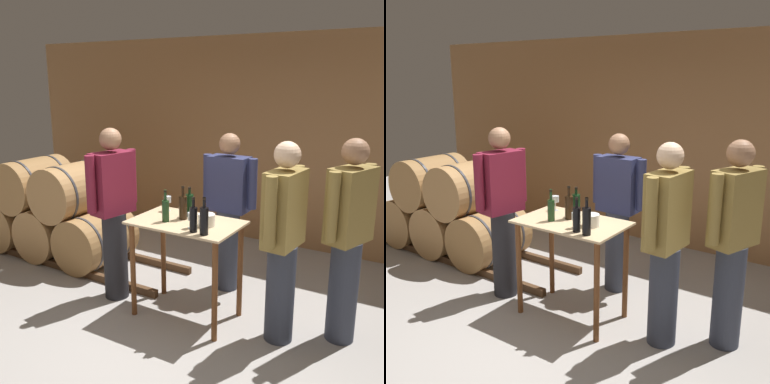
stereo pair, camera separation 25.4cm
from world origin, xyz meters
TOP-DOWN VIEW (x-y plane):
  - ground_plane at (0.00, 0.00)m, footprint 14.00×14.00m
  - back_wall at (0.00, 2.66)m, footprint 8.40×0.05m
  - barrel_rack at (-2.26, 0.85)m, footprint 3.53×0.82m
  - tasting_table at (-0.07, 0.40)m, footprint 0.97×0.61m
  - wine_bottle_far_left at (-0.23, 0.31)m, footprint 0.06×0.06m
  - wine_bottle_left at (-0.13, 0.45)m, footprint 0.07×0.07m
  - wine_bottle_center at (-0.13, 0.56)m, footprint 0.07×0.07m
  - wine_bottle_right at (0.13, 0.20)m, footprint 0.07×0.07m
  - wine_bottle_far_right at (0.24, 0.19)m, footprint 0.07×0.07m
  - wine_glass_near_left at (-0.39, 0.59)m, footprint 0.07×0.07m
  - wine_glass_near_center at (0.06, 0.27)m, footprint 0.06×0.06m
  - ice_bucket at (0.15, 0.39)m, footprint 0.15×0.15m
  - person_host at (0.81, 0.47)m, footprint 0.25×0.59m
  - person_visitor_with_scarf at (1.26, 0.74)m, footprint 0.34×0.56m
  - person_visitor_bearded at (0.00, 1.11)m, footprint 0.59×0.24m
  - person_visitor_near_door at (-0.87, 0.36)m, footprint 0.29×0.58m

SIDE VIEW (x-z plane):
  - ground_plane at x=0.00m, z-range 0.00..0.00m
  - barrel_rack at x=-2.26m, z-range -0.07..1.13m
  - tasting_table at x=-0.07m, z-range 0.25..1.17m
  - person_visitor_bearded at x=0.00m, z-range 0.05..1.69m
  - person_host at x=0.81m, z-range 0.05..1.75m
  - person_visitor_near_door at x=-0.87m, z-range 0.05..1.76m
  - person_visitor_with_scarf at x=1.26m, z-range 0.05..1.77m
  - ice_bucket at x=0.15m, z-range 0.92..1.03m
  - wine_glass_near_center at x=0.06m, z-range 0.95..1.09m
  - wine_glass_near_left at x=-0.39m, z-range 0.96..1.10m
  - wine_bottle_far_left at x=-0.23m, z-range 0.88..1.17m
  - wine_bottle_center at x=-0.13m, z-range 0.89..1.17m
  - wine_bottle_right at x=0.13m, z-range 0.89..1.19m
  - wine_bottle_left at x=-0.13m, z-range 0.88..1.19m
  - wine_bottle_far_right at x=0.24m, z-range 0.89..1.20m
  - back_wall at x=0.00m, z-range 0.00..2.70m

